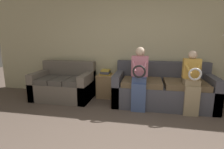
# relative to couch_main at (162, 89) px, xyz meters

# --- Properties ---
(wall_back) EXTENTS (7.85, 0.06, 2.55)m
(wall_back) POSITION_rel_couch_main_xyz_m (-0.48, 0.49, 0.95)
(wall_back) COLOR beige
(wall_back) RESTS_ON ground_plane
(couch_main) EXTENTS (2.06, 0.94, 0.90)m
(couch_main) POSITION_rel_couch_main_xyz_m (0.00, 0.00, 0.00)
(couch_main) COLOR #4C4C56
(couch_main) RESTS_ON ground_plane
(couch_side) EXTENTS (1.35, 0.89, 0.87)m
(couch_side) POSITION_rel_couch_main_xyz_m (-2.27, -0.03, -0.02)
(couch_side) COLOR #70665B
(couch_side) RESTS_ON ground_plane
(child_left_seated) EXTENTS (0.33, 0.38, 1.26)m
(child_left_seated) POSITION_rel_couch_main_xyz_m (-0.49, -0.39, 0.36)
(child_left_seated) COLOR #475B8E
(child_left_seated) RESTS_ON ground_plane
(child_right_seated) EXTENTS (0.32, 0.37, 1.20)m
(child_right_seated) POSITION_rel_couch_main_xyz_m (0.49, -0.39, 0.33)
(child_right_seated) COLOR tan
(child_right_seated) RESTS_ON ground_plane
(side_shelf) EXTENTS (0.43, 0.42, 0.55)m
(side_shelf) POSITION_rel_couch_main_xyz_m (-1.30, 0.23, -0.04)
(side_shelf) COLOR #9E7A51
(side_shelf) RESTS_ON ground_plane
(book_stack) EXTENTS (0.25, 0.27, 0.13)m
(book_stack) POSITION_rel_couch_main_xyz_m (-1.31, 0.23, 0.29)
(book_stack) COLOR gold
(book_stack) RESTS_ON side_shelf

